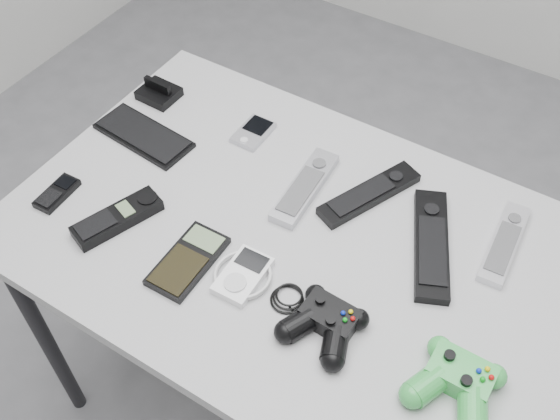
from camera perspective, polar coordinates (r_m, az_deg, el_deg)
The scene contains 15 objects.
floor at distance 1.94m, azimuth 2.97°, elevation -14.99°, with size 3.50×3.50×0.00m, color slate.
desk at distance 1.31m, azimuth 1.64°, elevation -4.29°, with size 1.13×0.72×0.75m.
pda_keyboard at distance 1.48m, azimuth -11.80°, elevation 6.41°, with size 0.22×0.09×0.01m, color black.
dock_bracket at distance 1.56m, azimuth -10.55°, elevation 10.29°, with size 0.09×0.08×0.05m, color black.
pda at distance 1.45m, azimuth -2.35°, elevation 6.79°, with size 0.06×0.10×0.02m, color #ADADB4.
remote_silver_a at distance 1.33m, azimuth 2.20°, elevation 2.05°, with size 0.05×0.21×0.02m, color #ADADB4.
remote_black_a at distance 1.33m, azimuth 7.79°, elevation 1.43°, with size 0.05×0.23×0.02m, color black.
remote_black_b at distance 1.27m, azimuth 13.04°, elevation -2.86°, with size 0.06×0.26×0.02m, color black.
remote_silver_b at distance 1.31m, azimuth 18.97°, elevation -2.73°, with size 0.05×0.20×0.02m, color silver.
mobile_phone at distance 1.40m, azimuth -18.86°, elevation 1.41°, with size 0.04×0.10×0.02m, color black.
cordless_handset at distance 1.31m, azimuth -13.98°, elevation -0.65°, with size 0.06×0.18×0.03m, color black.
calculator at distance 1.23m, azimuth -8.02°, elevation -4.38°, with size 0.08×0.16×0.02m, color black.
mp3_player at distance 1.20m, azimuth -3.26°, elevation -5.66°, with size 0.11×0.11×0.02m, color white.
controller_black at distance 1.13m, azimuth 3.98°, elevation -9.65°, with size 0.23×0.14×0.05m, color black, non-canonical shape.
controller_green at distance 1.11m, azimuth 15.18°, elevation -14.15°, with size 0.14×0.15×0.05m, color green, non-canonical shape.
Camera 1 is at (0.36, -0.76, 1.75)m, focal length 42.00 mm.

